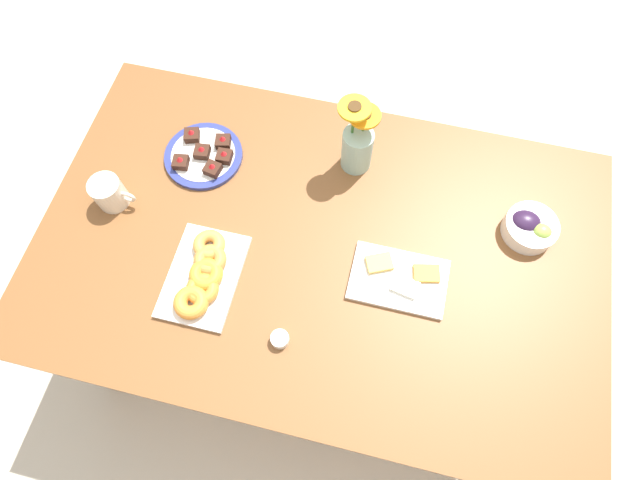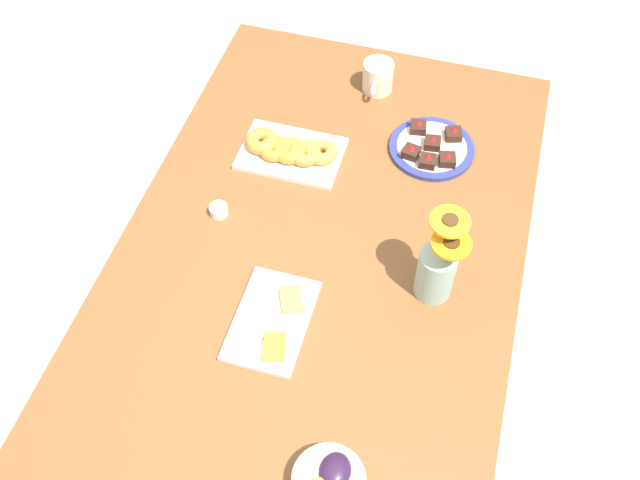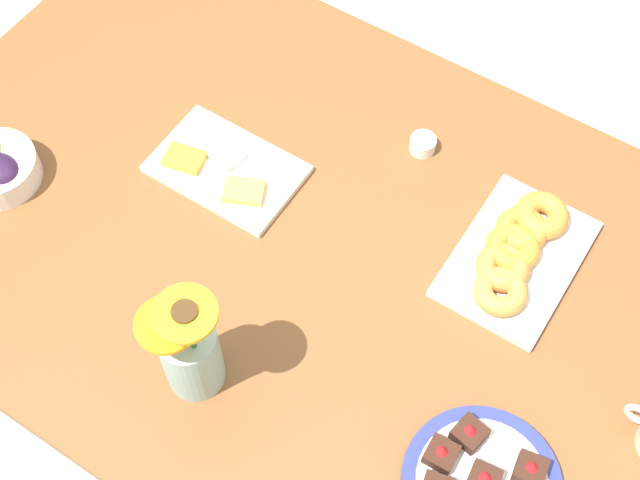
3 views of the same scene
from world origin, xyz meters
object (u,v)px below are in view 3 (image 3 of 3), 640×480
at_px(dining_table, 320,276).
at_px(flower_vase, 190,353).
at_px(cheese_platter, 225,169).
at_px(jam_cup_honey, 423,144).
at_px(croissant_platter, 517,252).

distance_m(dining_table, flower_vase, 0.34).
xyz_separation_m(cheese_platter, jam_cup_honey, (-0.27, -0.24, 0.01)).
xyz_separation_m(cheese_platter, croissant_platter, (-0.52, -0.12, 0.01)).
bearing_deg(dining_table, jam_cup_honey, -97.58).
bearing_deg(jam_cup_honey, dining_table, 82.42).
bearing_deg(dining_table, croissant_platter, -149.46).
distance_m(croissant_platter, flower_vase, 0.57).
bearing_deg(croissant_platter, jam_cup_honey, -25.60).
bearing_deg(cheese_platter, jam_cup_honey, -138.88).
relative_size(dining_table, croissant_platter, 5.58).
relative_size(jam_cup_honey, flower_vase, 0.19).
height_order(cheese_platter, croissant_platter, croissant_platter).
bearing_deg(croissant_platter, dining_table, 30.54).
bearing_deg(dining_table, flower_vase, 82.25).
distance_m(cheese_platter, flower_vase, 0.40).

